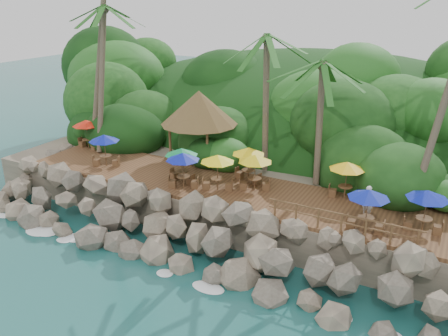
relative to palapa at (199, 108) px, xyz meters
The scene contains 12 objects.
ground 11.60m from the palapa, 68.70° to the right, with size 140.00×140.00×0.00m, color #19514F.
land_base 8.93m from the palapa, 61.17° to the left, with size 32.00×25.20×2.10m, color gray.
jungle_hill 15.70m from the palapa, 75.52° to the left, with size 44.80×28.00×15.40m, color #143811.
seawall 9.44m from the palapa, 63.64° to the right, with size 29.00×4.00×2.30m, color gray, non-canonical shape.
terrace 6.13m from the palapa, 42.68° to the right, with size 26.00×5.00×0.20m, color brown.
jungle_foliage 8.86m from the palapa, 57.05° to the left, with size 44.00×16.00×12.00m, color #143811, non-canonical shape.
foam_line 11.35m from the palapa, 68.07° to the right, with size 25.20×0.80×0.06m.
palms 7.86m from the palapa, ahead, with size 29.71×7.17×14.60m.
palapa is the anchor object (origin of this frame).
dining_clusters 5.58m from the palapa, 40.35° to the right, with size 24.45×5.13×2.09m.
railing 12.79m from the palapa, 27.32° to the right, with size 7.20×0.10×1.00m.
waiter 12.50m from the palapa, 16.20° to the right, with size 0.60×0.39×1.64m, color silver.
Camera 1 is at (11.72, -15.68, 12.72)m, focal length 37.21 mm.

